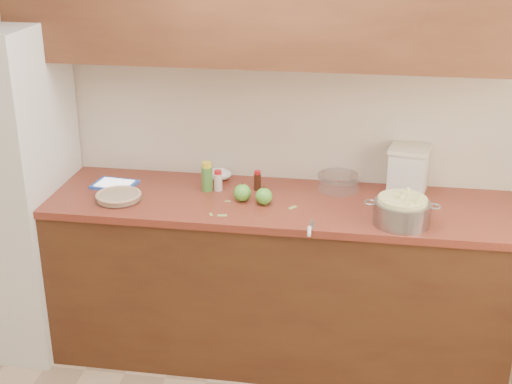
% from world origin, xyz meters
% --- Properties ---
extents(room_shell, '(3.60, 3.60, 3.60)m').
position_xyz_m(room_shell, '(0.00, 0.00, 1.30)').
color(room_shell, tan).
rests_on(room_shell, ground).
extents(counter_run, '(2.64, 0.68, 0.92)m').
position_xyz_m(counter_run, '(0.00, 1.48, 0.46)').
color(counter_run, '#4A2A15').
rests_on(counter_run, ground).
extents(pie, '(0.24, 0.24, 0.04)m').
position_xyz_m(pie, '(-0.72, 1.35, 0.94)').
color(pie, silver).
rests_on(pie, counter_run).
extents(colander, '(0.36, 0.27, 0.13)m').
position_xyz_m(colander, '(0.72, 1.28, 0.98)').
color(colander, gray).
rests_on(colander, counter_run).
extents(flour_canister, '(0.24, 0.24, 0.25)m').
position_xyz_m(flour_canister, '(0.76, 1.70, 1.05)').
color(flour_canister, silver).
rests_on(flour_canister, counter_run).
extents(tablet, '(0.24, 0.19, 0.02)m').
position_xyz_m(tablet, '(-0.81, 1.54, 0.93)').
color(tablet, blue).
rests_on(tablet, counter_run).
extents(paring_knife, '(0.03, 0.19, 0.02)m').
position_xyz_m(paring_knife, '(0.30, 1.12, 0.93)').
color(paring_knife, gray).
rests_on(paring_knife, counter_run).
extents(lemon_bottle, '(0.06, 0.06, 0.16)m').
position_xyz_m(lemon_bottle, '(-0.29, 1.55, 1.00)').
color(lemon_bottle, '#4C8C38').
rests_on(lemon_bottle, counter_run).
extents(cinnamon_shaker, '(0.05, 0.05, 0.11)m').
position_xyz_m(cinnamon_shaker, '(-0.23, 1.56, 0.97)').
color(cinnamon_shaker, beige).
rests_on(cinnamon_shaker, counter_run).
extents(vanilla_bottle, '(0.04, 0.04, 0.11)m').
position_xyz_m(vanilla_bottle, '(-0.03, 1.60, 0.97)').
color(vanilla_bottle, black).
rests_on(vanilla_bottle, counter_run).
extents(mixing_bowl, '(0.23, 0.23, 0.09)m').
position_xyz_m(mixing_bowl, '(0.40, 1.68, 0.97)').
color(mixing_bowl, silver).
rests_on(mixing_bowl, counter_run).
extents(paper_towel, '(0.16, 0.13, 0.06)m').
position_xyz_m(paper_towel, '(-0.27, 1.72, 0.95)').
color(paper_towel, white).
rests_on(paper_towel, counter_run).
extents(apple_left, '(0.09, 0.09, 0.10)m').
position_xyz_m(apple_left, '(-0.08, 1.44, 0.97)').
color(apple_left, '#56AD34').
rests_on(apple_left, counter_run).
extents(apple_center, '(0.09, 0.09, 0.10)m').
position_xyz_m(apple_center, '(0.04, 1.41, 0.96)').
color(apple_center, '#56AD34').
rests_on(apple_center, counter_run).
extents(peel_a, '(0.04, 0.05, 0.00)m').
position_xyz_m(peel_a, '(0.19, 1.39, 0.92)').
color(peel_a, '#90BA5A').
rests_on(peel_a, counter_run).
extents(peel_b, '(0.02, 0.03, 0.00)m').
position_xyz_m(peel_b, '(-0.20, 1.24, 0.92)').
color(peel_b, '#90BA5A').
rests_on(peel_b, counter_run).
extents(peel_c, '(0.05, 0.03, 0.00)m').
position_xyz_m(peel_c, '(-0.15, 1.24, 0.92)').
color(peel_c, '#90BA5A').
rests_on(peel_c, counter_run).
extents(peel_d, '(0.03, 0.02, 0.00)m').
position_xyz_m(peel_d, '(-0.15, 1.42, 0.92)').
color(peel_d, '#90BA5A').
rests_on(peel_d, counter_run).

